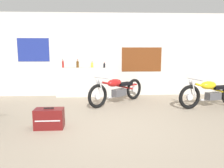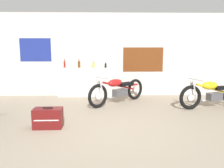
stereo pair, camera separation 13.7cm
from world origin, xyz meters
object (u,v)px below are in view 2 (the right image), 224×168
bottle_center (93,65)px  bottle_leftmost (65,64)px  bottle_left_center (79,64)px  motorcycle_red (118,90)px  bottle_right_center (106,65)px  hard_case_darkred (48,118)px  motorcycle_yellow (213,93)px

bottle_center → bottle_leftmost: bearing=-179.5°
bottle_leftmost → bottle_left_center: bottle_leftmost is taller
bottle_left_center → motorcycle_red: bearing=-40.2°
bottle_right_center → motorcycle_red: bearing=-69.6°
hard_case_darkred → bottle_center: bearing=76.8°
bottle_leftmost → motorcycle_red: (1.76, -1.07, -0.70)m
bottle_leftmost → bottle_right_center: bottle_leftmost is taller
bottle_left_center → motorcycle_red: (1.27, -1.07, -0.70)m
bottle_center → hard_case_darkred: (-0.73, -3.12, -0.87)m
bottle_left_center → bottle_leftmost: bearing=-179.6°
bottle_center → motorcycle_yellow: bottle_center is taller
motorcycle_red → hard_case_darkred: (-1.51, -2.05, -0.21)m
motorcycle_yellow → bottle_left_center: bearing=156.9°
hard_case_darkred → bottle_leftmost: bearing=94.4°
bottle_left_center → hard_case_darkred: size_ratio=0.48×
bottle_leftmost → bottle_right_center: 1.39m
motorcycle_red → hard_case_darkred: 2.55m
bottle_center → motorcycle_red: 1.49m
bottle_left_center → hard_case_darkred: bearing=-94.5°
motorcycle_red → hard_case_darkred: size_ratio=2.94×
motorcycle_red → hard_case_darkred: bearing=-126.5°
bottle_left_center → bottle_center: bottle_left_center is taller
bottle_left_center → motorcycle_yellow: bottle_left_center is taller
bottle_center → bottle_left_center: bearing=-179.3°
bottle_right_center → motorcycle_red: (0.37, -1.00, -0.66)m
motorcycle_red → motorcycle_yellow: bearing=-12.2°
motorcycle_yellow → bottle_center: bearing=153.9°
bottle_leftmost → hard_case_darkred: bottle_leftmost is taller
bottle_left_center → bottle_right_center: size_ratio=1.48×
bottle_right_center → motorcycle_red: size_ratio=0.11×
bottle_leftmost → hard_case_darkred: size_ratio=0.51×
motorcycle_red → bottle_left_center: bearing=139.8°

